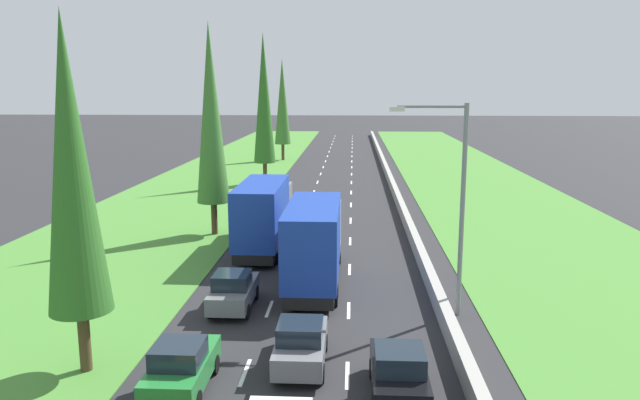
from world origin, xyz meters
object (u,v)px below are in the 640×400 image
green_hatchback_left_lane (181,367)px  blue_box_truck_left_lane (264,214)px  black_hatchback_right_lane (399,372)px  poplar_tree_second (211,114)px  street_light_mast (455,195)px  poplar_tree_third (264,99)px  poplar_tree_fourth (282,102)px  blue_box_truck_centre_lane (314,241)px  grey_hatchback_left_lane (233,291)px  grey_hatchback_centre_lane (301,344)px  poplar_tree_nearest (71,167)px  maroon_sedan_left_lane (281,205)px

green_hatchback_left_lane → blue_box_truck_left_lane: bearing=89.5°
black_hatchback_right_lane → poplar_tree_second: size_ratio=0.28×
black_hatchback_right_lane → street_light_mast: bearing=69.2°
poplar_tree_second → street_light_mast: size_ratio=1.53×
poplar_tree_third → poplar_tree_fourth: size_ratio=1.12×
blue_box_truck_left_lane → blue_box_truck_centre_lane: (3.42, -6.32, 0.00)m
grey_hatchback_left_lane → poplar_tree_fourth: poplar_tree_fourth is taller
grey_hatchback_centre_lane → poplar_tree_third: size_ratio=0.26×
blue_box_truck_left_lane → poplar_tree_third: (-3.59, 24.74, 6.34)m
grey_hatchback_centre_lane → poplar_tree_nearest: 9.68m
grey_hatchback_centre_lane → blue_box_truck_centre_lane: (-0.10, 8.95, 1.35)m
blue_box_truck_left_lane → poplar_tree_fourth: poplar_tree_fourth is taller
poplar_tree_third → poplar_tree_fourth: bearing=91.5°
poplar_tree_nearest → street_light_mast: 14.71m
grey_hatchback_centre_lane → black_hatchback_right_lane: (3.24, -1.97, 0.00)m
blue_box_truck_left_lane → grey_hatchback_left_lane: bearing=-89.5°
poplar_tree_nearest → poplar_tree_second: 19.51m
black_hatchback_right_lane → poplar_tree_third: (-10.35, 41.98, 7.69)m
blue_box_truck_left_lane → poplar_tree_nearest: size_ratio=0.78×
grey_hatchback_left_lane → poplar_tree_second: poplar_tree_second is taller
grey_hatchback_left_lane → poplar_tree_fourth: size_ratio=0.29×
blue_box_truck_left_lane → poplar_tree_fourth: bearing=95.2°
blue_box_truck_left_lane → blue_box_truck_centre_lane: same height
poplar_tree_third → street_light_mast: size_ratio=1.66×
street_light_mast → blue_box_truck_centre_lane: bearing=148.3°
poplar_tree_second → poplar_tree_fourth: bearing=90.4°
maroon_sedan_left_lane → poplar_tree_fourth: size_ratio=0.34×
green_hatchback_left_lane → blue_box_truck_left_lane: 17.28m
blue_box_truck_left_lane → maroon_sedan_left_lane: 9.68m
green_hatchback_left_lane → grey_hatchback_centre_lane: size_ratio=1.00×
grey_hatchback_left_lane → blue_box_truck_centre_lane: size_ratio=0.41×
grey_hatchback_left_lane → blue_box_truck_left_lane: blue_box_truck_left_lane is taller
poplar_tree_fourth → poplar_tree_second: bearing=-89.6°
green_hatchback_left_lane → street_light_mast: size_ratio=0.43×
blue_box_truck_left_lane → maroon_sedan_left_lane: bearing=91.1°
street_light_mast → green_hatchback_left_lane: bearing=-143.3°
poplar_tree_fourth → blue_box_truck_left_lane: bearing=-84.8°
grey_hatchback_centre_lane → poplar_tree_fourth: poplar_tree_fourth is taller
green_hatchback_left_lane → poplar_tree_second: 22.19m
grey_hatchback_left_lane → blue_box_truck_left_lane: size_ratio=0.41×
blue_box_truck_centre_lane → poplar_tree_nearest: size_ratio=0.78×
maroon_sedan_left_lane → street_light_mast: bearing=-63.8°
grey_hatchback_centre_lane → street_light_mast: 9.06m
green_hatchback_left_lane → poplar_tree_fourth: poplar_tree_fourth is taller
blue_box_truck_centre_lane → poplar_tree_second: bearing=126.6°
maroon_sedan_left_lane → poplar_tree_fourth: 36.33m
poplar_tree_fourth → black_hatchback_right_lane: bearing=-80.1°
blue_box_truck_centre_lane → black_hatchback_right_lane: size_ratio=2.41×
green_hatchback_left_lane → grey_hatchback_centre_lane: same height
blue_box_truck_left_lane → street_light_mast: 14.17m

